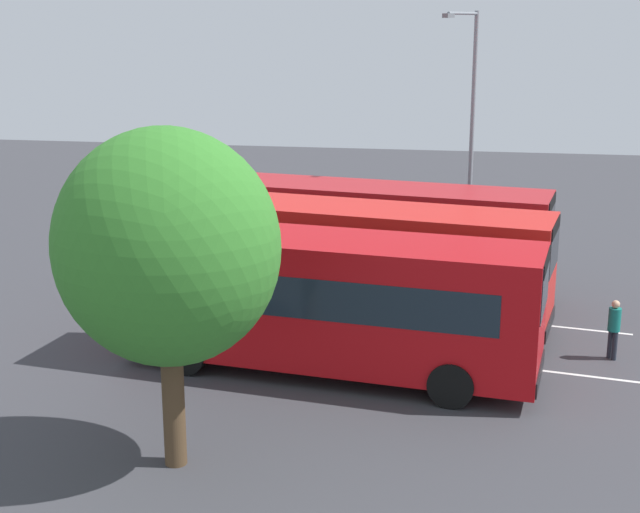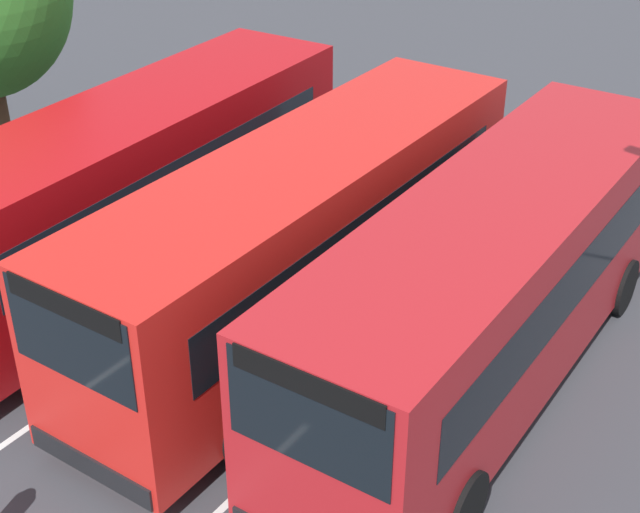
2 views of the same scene
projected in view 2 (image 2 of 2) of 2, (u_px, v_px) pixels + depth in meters
name	position (u px, v px, depth m)	size (l,w,h in m)	color
ground_plane	(304.00, 317.00, 17.06)	(74.59, 74.59, 0.00)	#38383D
bus_far_left	(134.00, 184.00, 17.58)	(10.64, 3.82, 3.46)	#B70C11
bus_center_left	(303.00, 236.00, 15.80)	(10.67, 4.19, 3.46)	red
bus_center_right	(492.00, 284.00, 14.47)	(10.67, 4.09, 3.46)	#AD191E
lane_stripe_outer_left	(219.00, 294.00, 17.72)	(15.81, 0.12, 0.01)	silver
lane_stripe_inner_left	(396.00, 341.00, 16.38)	(15.81, 0.12, 0.01)	silver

